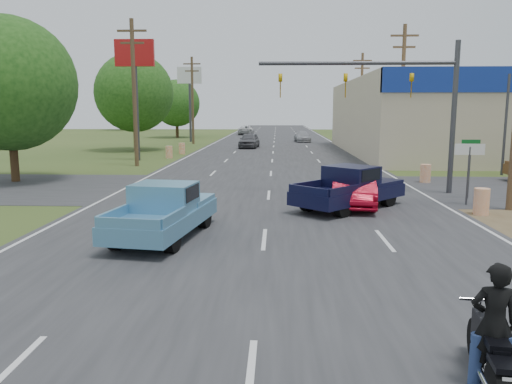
{
  "coord_description": "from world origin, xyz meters",
  "views": [
    {
      "loc": [
        0.37,
        -6.6,
        3.84
      ],
      "look_at": [
        -0.29,
        8.98,
        1.3
      ],
      "focal_mm": 35.0,
      "sensor_mm": 36.0,
      "label": 1
    }
  ],
  "objects_px": {
    "motorcycle": "(492,358)",
    "rider": "(493,330)",
    "red_convertible": "(353,187)",
    "distant_car_white": "(246,130)",
    "blue_pickup": "(165,210)",
    "navy_pickup": "(351,187)",
    "distant_car_silver": "(302,137)",
    "distant_car_grey": "(249,140)"
  },
  "relations": [
    {
      "from": "rider",
      "to": "distant_car_white",
      "type": "distance_m",
      "value": 75.69
    },
    {
      "from": "distant_car_silver",
      "to": "distant_car_grey",
      "type": "bearing_deg",
      "value": -124.0
    },
    {
      "from": "motorcycle",
      "to": "rider",
      "type": "bearing_deg",
      "value": 90.0
    },
    {
      "from": "distant_car_grey",
      "to": "distant_car_white",
      "type": "relative_size",
      "value": 0.86
    },
    {
      "from": "motorcycle",
      "to": "distant_car_grey",
      "type": "relative_size",
      "value": 0.45
    },
    {
      "from": "rider",
      "to": "blue_pickup",
      "type": "distance_m",
      "value": 10.44
    },
    {
      "from": "motorcycle",
      "to": "distant_car_silver",
      "type": "height_order",
      "value": "distant_car_silver"
    },
    {
      "from": "red_convertible",
      "to": "distant_car_grey",
      "type": "relative_size",
      "value": 1.03
    },
    {
      "from": "motorcycle",
      "to": "distant_car_white",
      "type": "distance_m",
      "value": 75.73
    },
    {
      "from": "blue_pickup",
      "to": "distant_car_grey",
      "type": "height_order",
      "value": "blue_pickup"
    },
    {
      "from": "blue_pickup",
      "to": "distant_car_white",
      "type": "bearing_deg",
      "value": 100.02
    },
    {
      "from": "motorcycle",
      "to": "rider",
      "type": "xyz_separation_m",
      "value": [
        0.01,
        0.05,
        0.39
      ]
    },
    {
      "from": "distant_car_white",
      "to": "rider",
      "type": "bearing_deg",
      "value": 96.41
    },
    {
      "from": "blue_pickup",
      "to": "distant_car_grey",
      "type": "xyz_separation_m",
      "value": [
        0.5,
        37.55,
        -0.05
      ]
    },
    {
      "from": "distant_car_silver",
      "to": "motorcycle",
      "type": "bearing_deg",
      "value": -94.42
    },
    {
      "from": "rider",
      "to": "distant_car_grey",
      "type": "height_order",
      "value": "rider"
    },
    {
      "from": "red_convertible",
      "to": "rider",
      "type": "height_order",
      "value": "rider"
    },
    {
      "from": "motorcycle",
      "to": "distant_car_white",
      "type": "relative_size",
      "value": 0.39
    },
    {
      "from": "red_convertible",
      "to": "blue_pickup",
      "type": "xyz_separation_m",
      "value": [
        -6.55,
        -5.43,
        0.06
      ]
    },
    {
      "from": "distant_car_white",
      "to": "blue_pickup",
      "type": "bearing_deg",
      "value": 91.7
    },
    {
      "from": "red_convertible",
      "to": "distant_car_grey",
      "type": "distance_m",
      "value": 32.69
    },
    {
      "from": "distant_car_grey",
      "to": "distant_car_white",
      "type": "height_order",
      "value": "distant_car_grey"
    },
    {
      "from": "blue_pickup",
      "to": "distant_car_silver",
      "type": "height_order",
      "value": "blue_pickup"
    },
    {
      "from": "rider",
      "to": "distant_car_silver",
      "type": "height_order",
      "value": "rider"
    },
    {
      "from": "distant_car_grey",
      "to": "blue_pickup",
      "type": "bearing_deg",
      "value": -86.23
    },
    {
      "from": "red_convertible",
      "to": "distant_car_silver",
      "type": "relative_size",
      "value": 1.09
    },
    {
      "from": "distant_car_grey",
      "to": "distant_car_silver",
      "type": "bearing_deg",
      "value": 64.75
    },
    {
      "from": "blue_pickup",
      "to": "motorcycle",
      "type": "bearing_deg",
      "value": -43.71
    },
    {
      "from": "red_convertible",
      "to": "motorcycle",
      "type": "height_order",
      "value": "red_convertible"
    },
    {
      "from": "navy_pickup",
      "to": "distant_car_white",
      "type": "distance_m",
      "value": 62.7
    },
    {
      "from": "rider",
      "to": "distant_car_silver",
      "type": "xyz_separation_m",
      "value": [
        0.18,
        56.45,
        -0.22
      ]
    },
    {
      "from": "red_convertible",
      "to": "navy_pickup",
      "type": "relative_size",
      "value": 0.94
    },
    {
      "from": "motorcycle",
      "to": "distant_car_silver",
      "type": "bearing_deg",
      "value": 97.86
    },
    {
      "from": "blue_pickup",
      "to": "distant_car_white",
      "type": "height_order",
      "value": "blue_pickup"
    },
    {
      "from": "red_convertible",
      "to": "distant_car_silver",
      "type": "bearing_deg",
      "value": 96.92
    },
    {
      "from": "rider",
      "to": "distant_car_grey",
      "type": "xyz_separation_m",
      "value": [
        -5.91,
        45.8,
        -0.07
      ]
    },
    {
      "from": "distant_car_silver",
      "to": "distant_car_white",
      "type": "height_order",
      "value": "distant_car_white"
    },
    {
      "from": "navy_pickup",
      "to": "distant_car_silver",
      "type": "relative_size",
      "value": 1.15
    },
    {
      "from": "rider",
      "to": "motorcycle",
      "type": "bearing_deg",
      "value": 90.0
    },
    {
      "from": "rider",
      "to": "distant_car_silver",
      "type": "relative_size",
      "value": 0.39
    },
    {
      "from": "blue_pickup",
      "to": "navy_pickup",
      "type": "relative_size",
      "value": 1.04
    },
    {
      "from": "distant_car_grey",
      "to": "distant_car_silver",
      "type": "height_order",
      "value": "distant_car_grey"
    }
  ]
}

